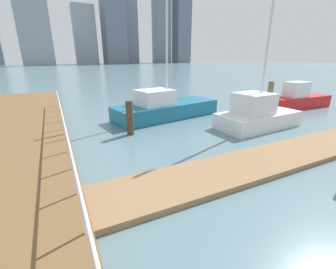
{
  "coord_description": "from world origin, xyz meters",
  "views": [
    {
      "loc": [
        -3.3,
        4.61,
        3.65
      ],
      "look_at": [
        -0.06,
        11.11,
        1.16
      ],
      "focal_mm": 24.31,
      "sensor_mm": 36.0,
      "label": 1
    }
  ],
  "objects": [
    {
      "name": "floating_dock",
      "position": [
        2.91,
        9.75,
        0.09
      ],
      "size": [
        12.82,
        2.0,
        0.18
      ],
      "primitive_type": "cube",
      "color": "#93704C",
      "rests_on": "ground_plane"
    },
    {
      "name": "moored_boat_2",
      "position": [
        2.73,
        17.18,
        0.66
      ],
      "size": [
        7.06,
        3.31,
        9.02
      ],
      "color": "#1E6B8C",
      "rests_on": "ground_plane"
    },
    {
      "name": "skyline_tower_3",
      "position": [
        14.82,
        135.81,
        13.89
      ],
      "size": [
        10.59,
        8.29,
        27.77
      ],
      "primitive_type": "cube",
      "rotation": [
        0.0,
        0.0,
        -0.01
      ],
      "color": "#8C939E",
      "rests_on": "ground_plane"
    },
    {
      "name": "skyline_tower_5",
      "position": [
        40.51,
        143.29,
        18.75
      ],
      "size": [
        8.8,
        9.32,
        37.51
      ],
      "primitive_type": "cube",
      "rotation": [
        0.0,
        0.0,
        0.09
      ],
      "color": "slate",
      "rests_on": "ground_plane"
    },
    {
      "name": "ground_plane",
      "position": [
        0.0,
        20.0,
        0.0
      ],
      "size": [
        300.0,
        300.0,
        0.0
      ],
      "primitive_type": "plane",
      "color": "slate"
    },
    {
      "name": "dock_piling_4",
      "position": [
        8.19,
        14.06,
        1.14
      ],
      "size": [
        0.31,
        0.31,
        2.28
      ],
      "primitive_type": "cylinder",
      "color": "brown",
      "rests_on": "ground_plane"
    },
    {
      "name": "moored_boat_3",
      "position": [
        6.28,
        13.14,
        0.73
      ],
      "size": [
        4.73,
        2.33,
        9.7
      ],
      "color": "white",
      "rests_on": "ground_plane"
    },
    {
      "name": "dock_piling_2",
      "position": [
        -0.2,
        14.97,
        0.84
      ],
      "size": [
        0.34,
        0.34,
        1.68
      ],
      "primitive_type": "cylinder",
      "color": "#473826",
      "rests_on": "ground_plane"
    },
    {
      "name": "moored_boat_0",
      "position": [
        12.97,
        15.41,
        0.66
      ],
      "size": [
        5.3,
        1.62,
        1.94
      ],
      "color": "red",
      "rests_on": "ground_plane"
    },
    {
      "name": "skyline_tower_4",
      "position": [
        29.16,
        133.37,
        16.1
      ],
      "size": [
        10.81,
        12.07,
        32.19
      ],
      "primitive_type": "cube",
      "rotation": [
        0.0,
        0.0,
        0.01
      ],
      "color": "slate",
      "rests_on": "ground_plane"
    },
    {
      "name": "boardwalk_railing",
      "position": [
        -3.15,
        9.26,
        1.23
      ],
      "size": [
        0.06,
        25.5,
        1.08
      ],
      "color": "white",
      "rests_on": "boardwalk"
    }
  ]
}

